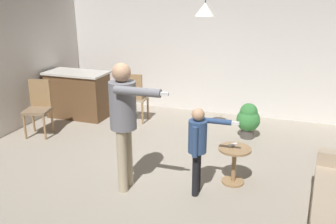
{
  "coord_description": "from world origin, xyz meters",
  "views": [
    {
      "loc": [
        1.69,
        -4.3,
        2.52
      ],
      "look_at": [
        0.2,
        0.01,
        1.0
      ],
      "focal_mm": 39.11,
      "sensor_mm": 36.0,
      "label": 1
    }
  ],
  "objects_px": {
    "kitchen_counter": "(78,94)",
    "dining_chair_by_counter": "(135,95)",
    "person_child": "(198,142)",
    "spare_remote_on_table": "(233,145)",
    "dining_chair_near_wall": "(39,106)",
    "person_adult": "(124,114)",
    "potted_plant_corner": "(248,119)",
    "side_table_by_couch": "(234,161)"
  },
  "relations": [
    {
      "from": "kitchen_counter",
      "to": "dining_chair_by_counter",
      "type": "relative_size",
      "value": 1.26
    },
    {
      "from": "person_child",
      "to": "spare_remote_on_table",
      "type": "relative_size",
      "value": 8.97
    },
    {
      "from": "dining_chair_near_wall",
      "to": "person_child",
      "type": "bearing_deg",
      "value": 146.85
    },
    {
      "from": "kitchen_counter",
      "to": "dining_chair_by_counter",
      "type": "bearing_deg",
      "value": 4.51
    },
    {
      "from": "person_adult",
      "to": "kitchen_counter",
      "type": "bearing_deg",
      "value": -137.72
    },
    {
      "from": "person_adult",
      "to": "person_child",
      "type": "distance_m",
      "value": 0.99
    },
    {
      "from": "spare_remote_on_table",
      "to": "person_adult",
      "type": "bearing_deg",
      "value": -153.09
    },
    {
      "from": "person_adult",
      "to": "potted_plant_corner",
      "type": "relative_size",
      "value": 2.65
    },
    {
      "from": "kitchen_counter",
      "to": "spare_remote_on_table",
      "type": "height_order",
      "value": "kitchen_counter"
    },
    {
      "from": "kitchen_counter",
      "to": "spare_remote_on_table",
      "type": "distance_m",
      "value": 3.87
    },
    {
      "from": "person_child",
      "to": "dining_chair_near_wall",
      "type": "xyz_separation_m",
      "value": [
        -3.25,
        1.07,
        -0.18
      ]
    },
    {
      "from": "person_adult",
      "to": "dining_chair_by_counter",
      "type": "distance_m",
      "value": 2.66
    },
    {
      "from": "kitchen_counter",
      "to": "side_table_by_couch",
      "type": "relative_size",
      "value": 2.42
    },
    {
      "from": "person_adult",
      "to": "potted_plant_corner",
      "type": "height_order",
      "value": "person_adult"
    },
    {
      "from": "kitchen_counter",
      "to": "person_child",
      "type": "height_order",
      "value": "person_child"
    },
    {
      "from": "dining_chair_near_wall",
      "to": "spare_remote_on_table",
      "type": "bearing_deg",
      "value": 155.78
    },
    {
      "from": "person_adult",
      "to": "person_child",
      "type": "xyz_separation_m",
      "value": [
        0.92,
        0.18,
        -0.33
      ]
    },
    {
      "from": "kitchen_counter",
      "to": "side_table_by_couch",
      "type": "xyz_separation_m",
      "value": [
        3.52,
        -1.73,
        -0.15
      ]
    },
    {
      "from": "kitchen_counter",
      "to": "spare_remote_on_table",
      "type": "relative_size",
      "value": 9.69
    },
    {
      "from": "dining_chair_by_counter",
      "to": "dining_chair_near_wall",
      "type": "xyz_separation_m",
      "value": [
        -1.37,
        -1.19,
        0.0
      ]
    },
    {
      "from": "kitchen_counter",
      "to": "dining_chair_near_wall",
      "type": "height_order",
      "value": "dining_chair_near_wall"
    },
    {
      "from": "dining_chair_by_counter",
      "to": "person_adult",
      "type": "bearing_deg",
      "value": -73.57
    },
    {
      "from": "dining_chair_by_counter",
      "to": "spare_remote_on_table",
      "type": "distance_m",
      "value": 2.86
    },
    {
      "from": "dining_chair_by_counter",
      "to": "spare_remote_on_table",
      "type": "height_order",
      "value": "dining_chair_by_counter"
    },
    {
      "from": "person_child",
      "to": "dining_chair_by_counter",
      "type": "relative_size",
      "value": 1.17
    },
    {
      "from": "person_adult",
      "to": "spare_remote_on_table",
      "type": "relative_size",
      "value": 13.03
    },
    {
      "from": "dining_chair_by_counter",
      "to": "dining_chair_near_wall",
      "type": "relative_size",
      "value": 1.0
    },
    {
      "from": "kitchen_counter",
      "to": "side_table_by_couch",
      "type": "distance_m",
      "value": 3.92
    },
    {
      "from": "dining_chair_near_wall",
      "to": "potted_plant_corner",
      "type": "height_order",
      "value": "dining_chair_near_wall"
    },
    {
      "from": "person_adult",
      "to": "potted_plant_corner",
      "type": "bearing_deg",
      "value": 149.94
    },
    {
      "from": "kitchen_counter",
      "to": "dining_chair_near_wall",
      "type": "bearing_deg",
      "value": -96.57
    },
    {
      "from": "side_table_by_couch",
      "to": "dining_chair_near_wall",
      "type": "distance_m",
      "value": 3.71
    },
    {
      "from": "dining_chair_near_wall",
      "to": "person_adult",
      "type": "bearing_deg",
      "value": 136.89
    },
    {
      "from": "dining_chair_near_wall",
      "to": "potted_plant_corner",
      "type": "distance_m",
      "value": 3.77
    },
    {
      "from": "kitchen_counter",
      "to": "person_child",
      "type": "relative_size",
      "value": 1.08
    },
    {
      "from": "kitchen_counter",
      "to": "potted_plant_corner",
      "type": "relative_size",
      "value": 1.97
    },
    {
      "from": "person_adult",
      "to": "dining_chair_by_counter",
      "type": "relative_size",
      "value": 1.69
    },
    {
      "from": "person_child",
      "to": "dining_chair_near_wall",
      "type": "height_order",
      "value": "person_child"
    },
    {
      "from": "person_adult",
      "to": "dining_chair_near_wall",
      "type": "distance_m",
      "value": 2.68
    },
    {
      "from": "person_adult",
      "to": "spare_remote_on_table",
      "type": "height_order",
      "value": "person_adult"
    },
    {
      "from": "person_adult",
      "to": "spare_remote_on_table",
      "type": "bearing_deg",
      "value": 115.92
    },
    {
      "from": "side_table_by_couch",
      "to": "potted_plant_corner",
      "type": "relative_size",
      "value": 0.81
    }
  ]
}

